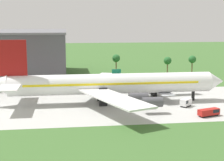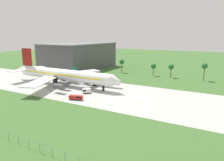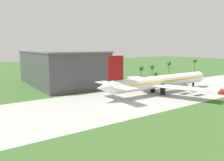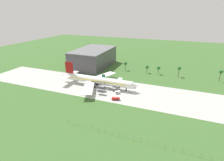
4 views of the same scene
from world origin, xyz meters
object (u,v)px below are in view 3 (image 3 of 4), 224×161
Objects in this scene: jet_airliner at (160,82)px; regional_aircraft at (170,82)px; baggage_tug at (199,88)px; terminal_building at (62,68)px; fuel_truck at (222,91)px.

jet_airliner is 2.55× the size of regional_aircraft.
baggage_tug is 81.71m from terminal_building.
jet_airliner is 31.27m from fuel_truck.
jet_airliner is at bearing 143.91° from fuel_truck.
jet_airliner is at bearing -60.63° from terminal_building.
baggage_tug is at bearing 104.23° from fuel_truck.
fuel_truck is at bearing -72.29° from regional_aircraft.
regional_aircraft is 66.40m from terminal_building.
regional_aircraft is 16.59m from baggage_tug.
baggage_tug is (5.65, -15.49, -1.90)m from regional_aircraft.
jet_airliner is at bearing 161.53° from baggage_tug.
terminal_building reaches higher than baggage_tug.
jet_airliner reaches higher than regional_aircraft.
fuel_truck is 0.10× the size of terminal_building.
regional_aircraft is 6.95× the size of baggage_tug.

